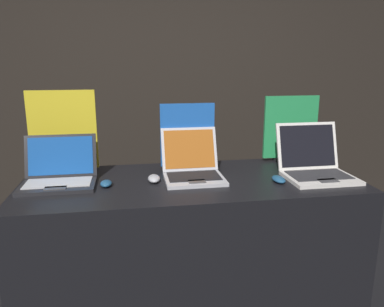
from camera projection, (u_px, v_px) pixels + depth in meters
The scene contains 11 objects.
wall_back at pixel (163, 83), 3.52m from camera, with size 8.00×0.05×2.80m.
display_counter at pixel (191, 257), 2.20m from camera, with size 1.85×0.75×0.96m.
laptop_front at pixel (59, 174), 1.99m from camera, with size 0.38×0.31×0.25m.
mouse_front at pixel (106, 183), 1.97m from camera, with size 0.06×0.09×0.03m.
promo_stand_front at pixel (63, 134), 2.17m from camera, with size 0.38×0.07×0.48m.
laptop_middle at pixel (192, 167), 2.11m from camera, with size 0.33×0.36×0.26m.
mouse_middle at pixel (154, 179), 2.04m from camera, with size 0.07×0.12×0.04m.
promo_stand_middle at pixel (187, 138), 2.25m from camera, with size 0.33×0.07×0.40m.
laptop_back at pixel (315, 165), 2.13m from camera, with size 0.37×0.37×0.29m.
mouse_back at pixel (279, 179), 2.04m from camera, with size 0.06×0.12×0.03m.
promo_stand_back at pixel (290, 130), 2.44m from camera, with size 0.36×0.07×0.43m.
Camera 1 is at (-0.33, -1.59, 1.60)m, focal length 35.00 mm.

